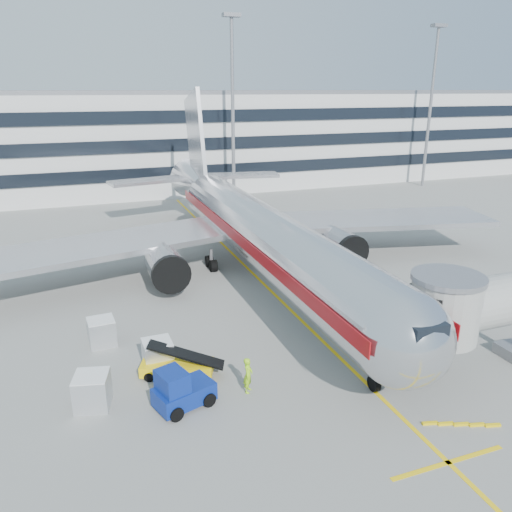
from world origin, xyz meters
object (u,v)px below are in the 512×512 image
object	(u,v)px
cargo_container_right	(102,332)
ramp_worker	(248,375)
baggage_tug	(181,391)
main_jet	(252,228)
cargo_container_left	(92,391)
cargo_container_front	(158,355)
belt_loader	(177,366)

from	to	relation	value
cargo_container_right	ramp_worker	xyz separation A→B (m)	(7.12, -8.36, 0.14)
baggage_tug	cargo_container_right	size ratio (longest dim) A/B	1.95
main_jet	cargo_container_left	bearing A→B (deg)	-132.63
cargo_container_front	ramp_worker	world-z (taller)	ramp_worker
main_jet	baggage_tug	world-z (taller)	main_jet
main_jet	cargo_container_right	size ratio (longest dim) A/B	29.05
main_jet	ramp_worker	xyz separation A→B (m)	(-6.54, -17.40, -3.21)
belt_loader	main_jet	bearing A→B (deg)	55.71
cargo_container_right	ramp_worker	world-z (taller)	ramp_worker
cargo_container_left	cargo_container_right	bearing A→B (deg)	82.22
belt_loader	cargo_container_front	bearing A→B (deg)	127.04
main_jet	cargo_container_left	world-z (taller)	main_jet
cargo_container_front	belt_loader	bearing A→B (deg)	-52.96
baggage_tug	cargo_container_left	distance (m)	4.62
cargo_container_front	baggage_tug	bearing A→B (deg)	-83.99
cargo_container_left	ramp_worker	world-z (taller)	ramp_worker
baggage_tug	cargo_container_front	bearing A→B (deg)	96.01
cargo_container_right	cargo_container_left	bearing A→B (deg)	-97.78
baggage_tug	cargo_container_front	size ratio (longest dim) A/B	1.93
belt_loader	cargo_container_right	world-z (taller)	belt_loader
cargo_container_right	ramp_worker	size ratio (longest dim) A/B	0.86
cargo_container_front	ramp_worker	size ratio (longest dim) A/B	0.87
cargo_container_left	cargo_container_front	size ratio (longest dim) A/B	1.17
main_jet	cargo_container_right	bearing A→B (deg)	-146.49
belt_loader	cargo_container_right	bearing A→B (deg)	125.08
baggage_tug	cargo_container_right	xyz separation A→B (m)	(-3.36, 8.51, -0.11)
baggage_tug	belt_loader	bearing A→B (deg)	81.91
cargo_container_left	ramp_worker	distance (m)	8.20
cargo_container_right	ramp_worker	distance (m)	10.98
main_jet	ramp_worker	size ratio (longest dim) A/B	24.97
belt_loader	ramp_worker	world-z (taller)	belt_loader
belt_loader	cargo_container_left	bearing A→B (deg)	-163.60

